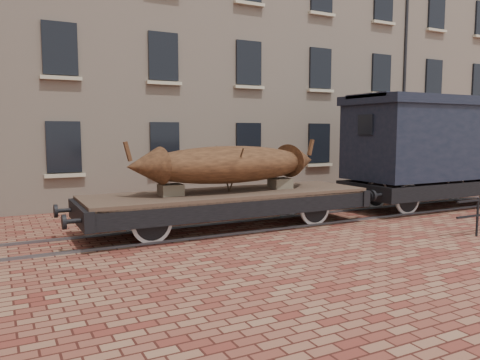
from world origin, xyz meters
name	(u,v)px	position (x,y,z in m)	size (l,w,h in m)	color
ground	(298,221)	(0.00, 0.00, 0.00)	(90.00, 90.00, 0.00)	maroon
warehouse_cream	(236,46)	(3.00, 9.99, 7.00)	(40.00, 10.19, 14.00)	beige
rail_track	(298,220)	(0.00, 0.00, 0.03)	(30.00, 1.52, 0.06)	#59595E
flatcar_wagon	(229,199)	(-2.33, 0.00, 0.84)	(8.93, 2.42, 1.35)	#4B3529
iron_boat	(229,164)	(-2.31, 0.00, 1.81)	(5.88, 1.82, 1.44)	brown
goods_van	(436,139)	(5.88, 0.00, 2.46)	(7.58, 2.76, 3.92)	black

